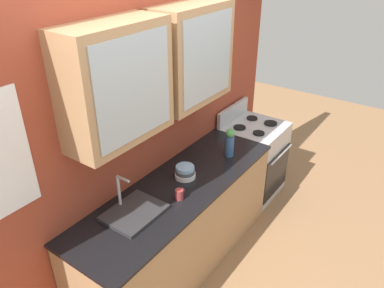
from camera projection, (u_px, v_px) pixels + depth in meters
name	position (u px, v px, depth m)	size (l,w,h in m)	color
ground_plane	(180.00, 261.00, 3.61)	(10.00, 10.00, 0.00)	#936B47
back_wall_unit	(145.00, 112.00, 3.05)	(4.02, 0.43, 2.66)	#993D28
counter	(180.00, 226.00, 3.40)	(2.18, 0.67, 0.88)	#A87F56
stove_range	(252.00, 159.00, 4.40)	(0.66, 0.66, 1.06)	silver
sink_faucet	(134.00, 212.00, 2.85)	(0.44, 0.35, 0.30)	#2D2D30
bowl_stack	(185.00, 172.00, 3.28)	(0.18, 0.18, 0.11)	white
vase	(230.00, 142.00, 3.55)	(0.09, 0.09, 0.29)	#33598C
cup_near_sink	(179.00, 194.00, 3.01)	(0.10, 0.07, 0.09)	#993838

